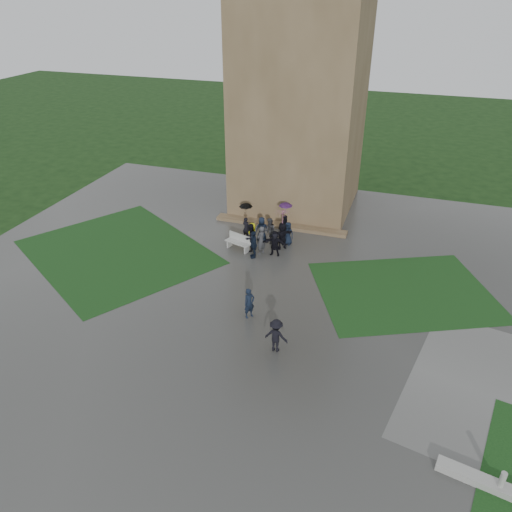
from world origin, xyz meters
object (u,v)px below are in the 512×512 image
(pedestrian_mid, at_px, (249,303))
(bench, at_px, (239,242))
(pedestrian_near, at_px, (276,336))
(tower, at_px, (302,77))

(pedestrian_mid, bearing_deg, bench, 60.38)
(bench, bearing_deg, pedestrian_near, -42.61)
(tower, xyz_separation_m, bench, (-1.56, -8.30, -8.48))
(pedestrian_near, bearing_deg, pedestrian_mid, -42.33)
(tower, relative_size, pedestrian_near, 10.98)
(tower, xyz_separation_m, pedestrian_mid, (1.37, -14.76, -8.18))
(pedestrian_near, bearing_deg, bench, -56.38)
(tower, relative_size, pedestrian_mid, 11.27)
(tower, height_order, pedestrian_mid, tower)
(bench, height_order, pedestrian_near, pedestrian_near)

